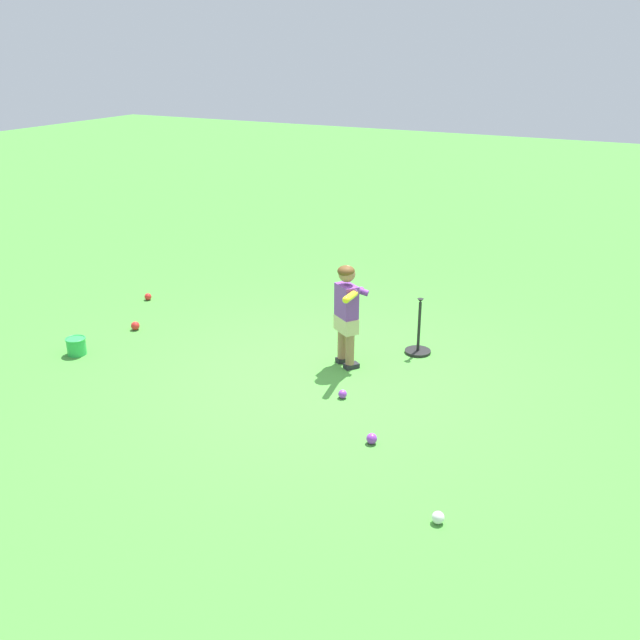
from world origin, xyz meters
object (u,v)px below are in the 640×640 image
(play_ball_center_lawn, at_px, (438,518))
(play_ball_behind_batter, at_px, (135,326))
(play_ball_near_batter, at_px, (343,394))
(child_batter, at_px, (347,307))
(toy_bucket, at_px, (76,346))
(play_ball_far_right, at_px, (372,439))
(play_ball_far_left, at_px, (148,297))
(batting_tee, at_px, (418,344))

(play_ball_center_lawn, bearing_deg, play_ball_behind_batter, 67.27)
(play_ball_behind_batter, height_order, play_ball_near_batter, play_ball_behind_batter)
(child_batter, distance_m, toy_bucket, 2.95)
(play_ball_center_lawn, bearing_deg, play_ball_near_batter, 45.58)
(toy_bucket, bearing_deg, play_ball_center_lawn, -102.49)
(child_batter, height_order, play_ball_far_right, child_batter)
(play_ball_far_left, height_order, toy_bucket, toy_bucket)
(play_ball_behind_batter, height_order, batting_tee, batting_tee)
(play_ball_behind_batter, distance_m, batting_tee, 3.27)
(play_ball_far_right, relative_size, play_ball_center_lawn, 1.02)
(play_ball_center_lawn, bearing_deg, play_ball_far_left, 61.10)
(child_batter, distance_m, batting_tee, 1.01)
(play_ball_behind_batter, distance_m, play_ball_near_batter, 2.91)
(play_ball_far_left, distance_m, play_ball_center_lawn, 5.52)
(batting_tee, distance_m, toy_bucket, 3.67)
(batting_tee, bearing_deg, play_ball_center_lawn, -157.04)
(play_ball_behind_batter, xyz_separation_m, batting_tee, (0.90, -3.15, 0.05))
(play_ball_far_right, distance_m, toy_bucket, 3.55)
(child_batter, xyz_separation_m, play_ball_far_left, (0.62, 3.15, -0.61))
(play_ball_far_right, distance_m, play_ball_center_lawn, 1.13)
(play_ball_far_left, xyz_separation_m, batting_tee, (0.03, -3.69, 0.06))
(child_batter, relative_size, toy_bucket, 5.00)
(batting_tee, bearing_deg, toy_bucket, 118.09)
(child_batter, bearing_deg, toy_bucket, 111.77)
(play_ball_far_right, xyz_separation_m, play_ball_near_batter, (0.62, 0.57, -0.00))
(play_ball_far_right, relative_size, play_ball_near_batter, 1.11)
(batting_tee, xyz_separation_m, toy_bucket, (-1.73, 3.23, -0.01))
(batting_tee, height_order, toy_bucket, batting_tee)
(play_ball_far_left, bearing_deg, child_batter, -101.20)
(play_ball_far_right, bearing_deg, play_ball_far_left, 64.46)
(play_ball_far_left, xyz_separation_m, play_ball_behind_batter, (-0.87, -0.55, 0.01))
(play_ball_far_left, bearing_deg, batting_tee, -89.56)
(play_ball_far_right, height_order, play_ball_near_batter, play_ball_far_right)
(child_batter, relative_size, play_ball_behind_batter, 10.73)
(child_batter, relative_size, play_ball_center_lawn, 11.88)
(play_ball_far_right, bearing_deg, batting_tee, 8.99)
(play_ball_behind_batter, relative_size, batting_tee, 0.16)
(play_ball_far_right, height_order, play_ball_behind_batter, play_ball_behind_batter)
(play_ball_center_lawn, distance_m, toy_bucket, 4.48)
(child_batter, bearing_deg, batting_tee, -39.79)
(play_ball_center_lawn, distance_m, play_ball_behind_batter, 4.65)
(batting_tee, bearing_deg, child_batter, 140.21)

